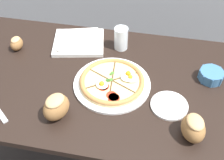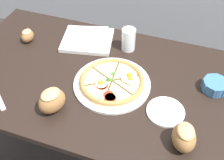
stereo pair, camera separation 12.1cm
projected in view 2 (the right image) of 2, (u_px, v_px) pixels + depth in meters
dining_table at (106, 94)px, 1.33m from camera, size 1.43×0.77×0.74m
pizza at (112, 82)px, 1.22m from camera, size 0.34×0.34×0.05m
ramekin_bowl at (215, 85)px, 1.20m from camera, size 0.11×0.11×0.05m
napkin_folded at (87, 39)px, 1.44m from camera, size 0.29×0.26×0.04m
bread_piece_near at (27, 36)px, 1.43m from camera, size 0.06×0.08×0.07m
bread_piece_mid at (52, 100)px, 1.10m from camera, size 0.13×0.14×0.10m
bread_piece_far at (184, 137)px, 0.99m from camera, size 0.11×0.13×0.10m
water_glass at (128, 41)px, 1.38m from camera, size 0.07×0.07×0.12m
side_saucer at (165, 112)px, 1.13m from camera, size 0.15×0.15×0.01m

